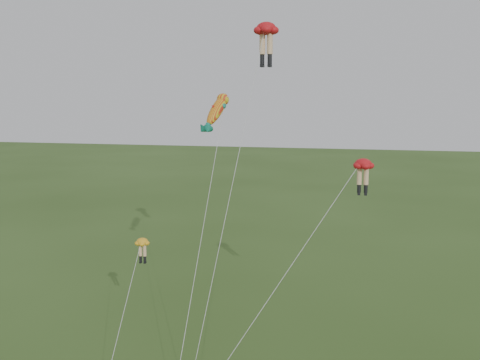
# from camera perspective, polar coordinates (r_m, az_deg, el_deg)

# --- Properties ---
(legs_kite_red_high) EXTENTS (3.50, 9.83, 20.66)m
(legs_kite_red_high) POSITION_cam_1_polar(r_m,az_deg,el_deg) (34.45, 2.72, 15.13)
(legs_kite_red_high) COLOR red
(legs_kite_red_high) RESTS_ON ground
(legs_kite_red_mid) EXTENTS (8.77, 9.85, 12.31)m
(legs_kite_red_mid) POSITION_cam_1_polar(r_m,az_deg,el_deg) (33.42, 12.72, 0.99)
(legs_kite_red_mid) COLOR red
(legs_kite_red_mid) RESTS_ON ground
(legs_kite_yellow) EXTENTS (1.41, 8.41, 7.27)m
(legs_kite_yellow) POSITION_cam_1_polar(r_m,az_deg,el_deg) (34.11, -10.55, -7.34)
(legs_kite_yellow) COLOR #F2AA1E
(legs_kite_yellow) RESTS_ON ground
(fish_kite) EXTENTS (1.86, 12.16, 16.55)m
(fish_kite) POSITION_cam_1_polar(r_m,az_deg,el_deg) (36.48, -2.47, 7.39)
(fish_kite) COLOR gold
(fish_kite) RESTS_ON ground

